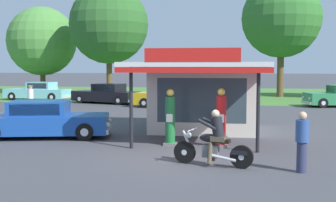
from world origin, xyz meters
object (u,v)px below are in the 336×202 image
(gas_pump_nearside, at_px, (170,120))
(gas_pump_offside, at_px, (221,120))
(parked_car_back_row_centre, at_px, (175,97))
(motorcycle_with_rider, at_px, (214,143))
(bystander_chatting_near_pumps, at_px, (31,98))
(parked_car_back_row_far_left, at_px, (38,92))
(bystander_leaning_by_kiosk, at_px, (302,141))
(parked_car_second_row_spare, at_px, (106,94))
(featured_classic_sedan, at_px, (43,121))

(gas_pump_nearside, relative_size, gas_pump_offside, 0.98)
(parked_car_back_row_centre, bearing_deg, motorcycle_with_rider, -77.41)
(gas_pump_nearside, relative_size, bystander_chatting_near_pumps, 1.23)
(parked_car_back_row_far_left, distance_m, bystander_leaning_by_kiosk, 28.17)
(gas_pump_nearside, xyz_separation_m, gas_pump_offside, (1.77, 0.00, 0.02))
(bystander_leaning_by_kiosk, xyz_separation_m, bystander_chatting_near_pumps, (-14.17, 12.79, 0.02))
(parked_car_second_row_spare, distance_m, bystander_chatting_near_pumps, 7.17)
(parked_car_back_row_centre, bearing_deg, gas_pump_nearside, -81.73)
(bystander_leaning_by_kiosk, bearing_deg, bystander_chatting_near_pumps, 137.94)
(gas_pump_offside, bearing_deg, motorcycle_with_rider, -91.14)
(parked_car_back_row_far_left, relative_size, bystander_leaning_by_kiosk, 3.41)
(parked_car_back_row_centre, distance_m, parked_car_back_row_far_left, 12.96)
(gas_pump_offside, bearing_deg, bystander_chatting_near_pumps, 141.34)
(featured_classic_sedan, bearing_deg, gas_pump_offside, -6.86)
(motorcycle_with_rider, bearing_deg, parked_car_back_row_far_left, 126.52)
(motorcycle_with_rider, distance_m, bystander_chatting_near_pumps, 17.19)
(parked_car_second_row_spare, distance_m, bystander_leaning_by_kiosk, 22.65)
(gas_pump_offside, height_order, parked_car_back_row_centre, gas_pump_offside)
(parked_car_back_row_centre, bearing_deg, parked_car_back_row_far_left, 158.51)
(bystander_leaning_by_kiosk, bearing_deg, parked_car_second_row_spare, 120.72)
(gas_pump_nearside, bearing_deg, motorcycle_with_rider, -59.52)
(parked_car_second_row_spare, bearing_deg, bystander_leaning_by_kiosk, -59.28)
(gas_pump_nearside, distance_m, motorcycle_with_rider, 3.38)
(motorcycle_with_rider, relative_size, parked_car_back_row_centre, 0.39)
(parked_car_second_row_spare, height_order, parked_car_back_row_far_left, parked_car_back_row_far_left)
(gas_pump_offside, xyz_separation_m, featured_classic_sedan, (-6.94, 0.84, -0.27))
(parked_car_back_row_far_left, distance_m, bystander_chatting_near_pumps, 9.65)
(gas_pump_offside, xyz_separation_m, parked_car_back_row_far_left, (-15.80, 18.36, -0.26))
(featured_classic_sedan, height_order, bystander_leaning_by_kiosk, bystander_leaning_by_kiosk)
(gas_pump_nearside, relative_size, parked_car_back_row_far_left, 0.36)
(gas_pump_offside, relative_size, bystander_leaning_by_kiosk, 1.26)
(bystander_leaning_by_kiosk, relative_size, bystander_chatting_near_pumps, 1.00)
(gas_pump_offside, bearing_deg, parked_car_second_row_spare, 119.88)
(motorcycle_with_rider, relative_size, featured_classic_sedan, 0.42)
(parked_car_second_row_spare, bearing_deg, bystander_chatting_near_pumps, -111.24)
(gas_pump_offside, height_order, motorcycle_with_rider, gas_pump_offside)
(gas_pump_offside, distance_m, bystander_chatting_near_pumps, 15.26)
(bystander_leaning_by_kiosk, distance_m, bystander_chatting_near_pumps, 19.09)
(featured_classic_sedan, xyz_separation_m, bystander_chatting_near_pumps, (-4.98, 8.70, 0.20))
(parked_car_back_row_far_left, bearing_deg, parked_car_back_row_centre, -21.49)
(gas_pump_nearside, height_order, parked_car_back_row_centre, gas_pump_nearside)
(parked_car_back_row_centre, relative_size, bystander_chatting_near_pumps, 3.55)
(parked_car_back_row_centre, bearing_deg, parked_car_second_row_spare, 154.93)
(parked_car_second_row_spare, xyz_separation_m, parked_car_back_row_centre, (5.57, -2.61, 0.03))
(motorcycle_with_rider, xyz_separation_m, parked_car_second_row_spare, (-9.26, 19.12, 0.02))
(gas_pump_offside, bearing_deg, featured_classic_sedan, 173.14)
(gas_pump_nearside, xyz_separation_m, parked_car_back_row_far_left, (-14.04, 18.36, -0.24))
(parked_car_second_row_spare, height_order, bystander_leaning_by_kiosk, bystander_leaning_by_kiosk)
(motorcycle_with_rider, bearing_deg, gas_pump_nearside, 120.48)
(featured_classic_sedan, bearing_deg, bystander_chatting_near_pumps, 119.79)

